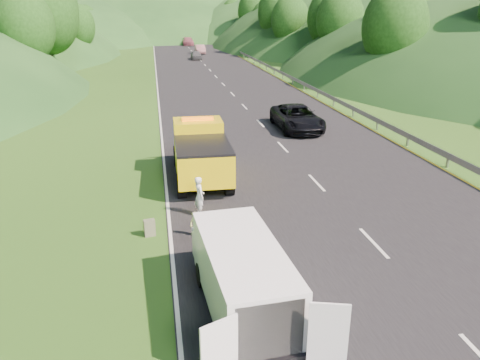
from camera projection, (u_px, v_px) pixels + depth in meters
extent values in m
plane|color=#38661E|center=(275.00, 225.00, 17.51)|extent=(320.00, 320.00, 0.00)
cube|color=black|center=(216.00, 77.00, 54.93)|extent=(14.00, 200.00, 0.02)
cube|color=gray|center=(255.00, 64.00, 67.68)|extent=(0.06, 140.00, 1.52)
cylinder|color=black|center=(178.00, 156.00, 23.86)|extent=(0.39, 1.08, 1.07)
cylinder|color=black|center=(217.00, 154.00, 24.17)|extent=(0.39, 1.08, 1.07)
cylinder|color=black|center=(182.00, 186.00, 19.88)|extent=(0.39, 1.08, 1.07)
cylinder|color=black|center=(229.00, 183.00, 20.20)|extent=(0.39, 1.08, 1.07)
cube|color=#DEC20B|center=(198.00, 140.00, 22.82)|extent=(2.33, 1.75, 2.04)
cube|color=#DEC20B|center=(203.00, 161.00, 20.67)|extent=(2.41, 3.69, 1.40)
cube|color=black|center=(203.00, 144.00, 20.41)|extent=(2.41, 3.69, 0.11)
cube|color=black|center=(197.00, 145.00, 24.22)|extent=(2.17, 1.32, 0.75)
cube|color=black|center=(196.00, 146.00, 24.89)|extent=(2.26, 0.24, 0.54)
cube|color=#DEC20B|center=(196.00, 130.00, 24.32)|extent=(2.16, 0.87, 1.18)
cube|color=orange|center=(198.00, 119.00, 22.44)|extent=(1.51, 0.29, 0.17)
cube|color=black|center=(197.00, 129.00, 23.38)|extent=(2.04, 0.11, 0.97)
cylinder|color=black|center=(202.00, 275.00, 13.59)|extent=(0.32, 0.73, 0.72)
cylinder|color=black|center=(256.00, 268.00, 13.96)|extent=(0.32, 0.73, 0.72)
cylinder|color=black|center=(224.00, 343.00, 10.82)|extent=(0.32, 0.73, 0.72)
cylinder|color=black|center=(290.00, 332.00, 11.18)|extent=(0.32, 0.73, 0.72)
cube|color=white|center=(243.00, 275.00, 12.01)|extent=(2.14, 4.78, 1.66)
cube|color=white|center=(223.00, 243.00, 14.38)|extent=(1.84, 0.92, 0.90)
cube|color=black|center=(224.00, 224.00, 13.97)|extent=(1.68, 0.41, 0.75)
cube|color=black|center=(269.00, 331.00, 9.93)|extent=(1.53, 0.19, 1.44)
cube|color=white|center=(219.00, 353.00, 9.29)|extent=(0.80, 0.39, 1.53)
cube|color=white|center=(328.00, 334.00, 9.82)|extent=(0.83, 0.29, 1.53)
imported|color=white|center=(200.00, 215.00, 18.35)|extent=(0.53, 0.65, 1.59)
imported|color=#C1C368|center=(196.00, 237.00, 16.61)|extent=(0.56, 0.58, 0.93)
imported|color=black|center=(274.00, 334.00, 11.66)|extent=(1.24, 0.86, 1.76)
cube|color=#5D5F47|center=(150.00, 228.00, 16.59)|extent=(0.43, 0.29, 0.63)
cylinder|color=black|center=(279.00, 316.00, 12.36)|extent=(0.70, 0.70, 0.20)
imported|color=black|center=(297.00, 130.00, 31.21)|extent=(2.68, 5.70, 1.58)
imported|color=#444549|center=(196.00, 60.00, 72.92)|extent=(1.56, 3.87, 1.32)
imported|color=#7B5255|center=(200.00, 54.00, 81.92)|extent=(1.60, 4.59, 1.51)
imported|color=#894450|center=(188.00, 45.00, 99.88)|extent=(2.24, 5.52, 1.60)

